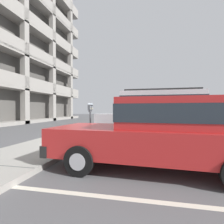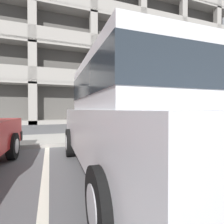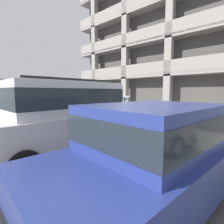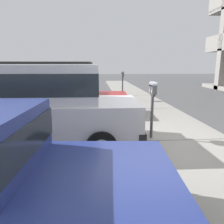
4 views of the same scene
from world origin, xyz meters
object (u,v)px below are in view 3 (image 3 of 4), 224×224
at_px(silver_suv, 66,115).
at_px(red_sedan, 30,114).
at_px(parking_meter_near, 126,105).
at_px(dark_hatchback, 160,149).
at_px(parking_meter_far, 51,99).

xyz_separation_m(silver_suv, red_sedan, (-3.06, 0.22, -0.27)).
bearing_deg(parking_meter_near, dark_hatchback, -43.50).
bearing_deg(parking_meter_far, dark_hatchback, -17.60).
height_order(parking_meter_near, parking_meter_far, parking_meter_far).
height_order(silver_suv, parking_meter_near, silver_suv).
height_order(silver_suv, red_sedan, silver_suv).
xyz_separation_m(silver_suv, parking_meter_near, (-0.14, 2.78, 0.11)).
distance_m(dark_hatchback, parking_meter_near, 4.22).
xyz_separation_m(dark_hatchback, parking_meter_far, (-9.16, 2.91, 0.43)).
xyz_separation_m(silver_suv, dark_hatchback, (2.91, -0.11, -0.27)).
bearing_deg(red_sedan, parking_meter_far, 144.46).
xyz_separation_m(red_sedan, parking_meter_near, (2.92, 2.56, 0.37)).
bearing_deg(red_sedan, parking_meter_near, 44.51).
bearing_deg(parking_meter_far, silver_suv, -24.07).
relative_size(silver_suv, parking_meter_far, 3.16).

